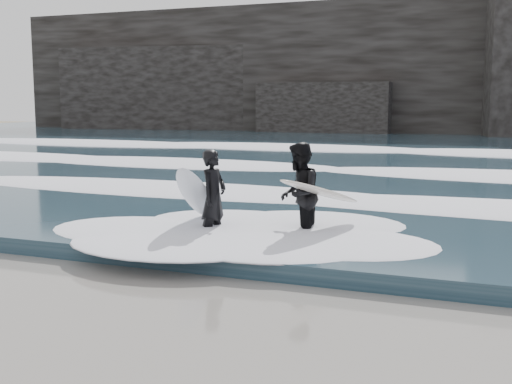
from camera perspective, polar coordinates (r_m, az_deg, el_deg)
ground at (r=7.87m, az=-17.42°, el=-12.29°), size 120.00×120.00×0.00m
sea at (r=35.13m, az=13.43°, el=3.79°), size 90.00×52.00×0.30m
headland at (r=51.99m, az=16.20°, el=10.39°), size 70.00×9.00×10.00m
foam_near at (r=15.62m, az=3.45°, el=-0.31°), size 60.00×3.20×0.20m
foam_mid at (r=22.34m, az=8.92°, el=2.21°), size 60.00×4.00×0.24m
foam_far at (r=31.16m, az=12.45°, el=3.84°), size 60.00×4.80×0.30m
surfer_left at (r=12.11m, az=-4.13°, el=-0.40°), size 1.11×1.89×1.79m
surfer_right at (r=11.92m, az=4.05°, el=-0.18°), size 1.56×2.31×1.93m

